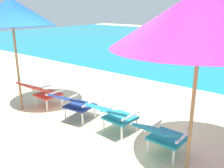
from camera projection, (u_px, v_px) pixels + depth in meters
The scene contains 7 objects.
ground_plane at pixel (180, 82), 7.82m from camera, with size 40.00×40.00×0.00m, color beige.
lounge_chair_far_left at pixel (42, 92), 5.69m from camera, with size 0.57×0.89×0.68m.
lounge_chair_near_left at pixel (74, 103), 5.02m from camera, with size 0.64×0.94×0.68m.
lounge_chair_near_right at pixel (114, 114), 4.49m from camera, with size 0.60×0.91×0.68m.
lounge_chair_far_right at pixel (163, 135), 3.78m from camera, with size 0.56×0.89×0.68m.
beach_umbrella_left at pixel (11, 13), 5.15m from camera, with size 2.20×2.16×2.51m.
beach_umbrella_right at pixel (202, 17), 2.91m from camera, with size 2.93×2.93×2.50m.
Camera 1 is at (3.03, -3.17, 2.25)m, focal length 40.44 mm.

